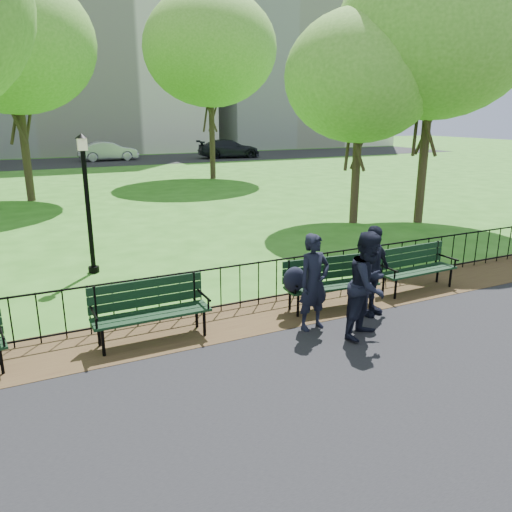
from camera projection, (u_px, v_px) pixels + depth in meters
name	position (u px, v px, depth m)	size (l,w,h in m)	color
ground	(342.00, 338.00, 8.44)	(120.00, 120.00, 0.00)	#2C641A
dirt_strip	(297.00, 308.00, 9.74)	(60.00, 1.60, 0.01)	#372216
far_street	(78.00, 162.00, 38.70)	(70.00, 9.00, 0.01)	black
iron_fence	(285.00, 277.00, 10.03)	(24.06, 0.06, 1.00)	black
apartment_east	(290.00, 38.00, 57.55)	(20.00, 15.00, 24.00)	silver
park_bench_main	(314.00, 278.00, 9.45)	(2.05, 0.76, 1.06)	black
park_bench_left_a	(150.00, 304.00, 8.25)	(1.93, 0.61, 1.09)	black
park_bench_right_a	(415.00, 263.00, 10.63)	(1.83, 0.61, 1.03)	black
lamppost	(87.00, 199.00, 11.46)	(0.29, 0.29, 3.24)	black
tree_near_e	(361.00, 77.00, 16.07)	(4.97, 4.97, 6.92)	#2D2116
tree_mid_e	(435.00, 34.00, 15.79)	(6.30, 6.30, 8.78)	#2D2116
tree_far_c	(12.00, 43.00, 19.96)	(6.59, 6.59, 9.19)	#2D2116
tree_far_e	(210.00, 49.00, 27.12)	(7.28, 7.28, 10.14)	#2D2116
person_left	(314.00, 282.00, 8.60)	(0.62, 0.41, 1.71)	black
person_mid	(368.00, 285.00, 8.28)	(0.89, 0.46, 1.82)	black
person_right	(371.00, 271.00, 9.22)	(1.00, 0.41, 1.71)	black
sedan_silver	(108.00, 151.00, 39.72)	(1.59, 4.55, 1.50)	#9DA0A4
sedan_dark	(229.00, 149.00, 42.24)	(2.14, 5.26, 1.53)	black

